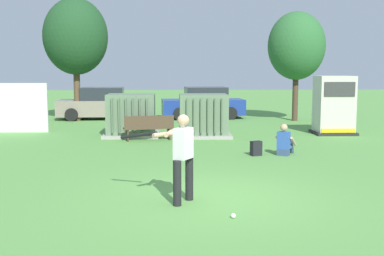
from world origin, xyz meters
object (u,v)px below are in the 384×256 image
Objects in this scene: sports_ball at (233,216)px; transformer_west at (131,116)px; parked_car_left_of_center at (204,104)px; park_bench at (149,126)px; backpack at (256,148)px; generator_enclosure at (334,105)px; batter at (181,153)px; parked_car_leftmost at (101,104)px; seated_spectator at (285,143)px; transformer_mid_west at (203,116)px.

transformer_west is at bearing 103.96° from sports_ball.
parked_car_left_of_center is at bearing 88.01° from sports_ball.
park_bench reaches higher than backpack.
sports_ball is at bearing -76.04° from transformer_west.
generator_enclosure is 11.66m from batter.
transformer_west is at bearing 100.28° from batter.
transformer_west is 1.21× the size of batter.
parked_car_leftmost is at bearing -177.20° from parked_car_left_of_center.
transformer_west is 0.91× the size of generator_enclosure.
seated_spectator is (4.23, -3.10, -0.16)m from park_bench.
parked_car_left_of_center is (0.60, 17.20, 0.71)m from sports_ball.
generator_enclosure is 0.54× the size of parked_car_leftmost.
transformer_west is 6.73m from parked_car_leftmost.
seated_spectator is at bearing -61.74° from transformer_mid_west.
park_bench is at bearing -167.79° from generator_enclosure.
transformer_west is at bearing -115.75° from parked_car_left_of_center.
seated_spectator is at bearing -36.24° from park_bench.
parked_car_left_of_center is (3.22, 6.67, -0.04)m from transformer_west.
sports_ball is at bearing -116.18° from generator_enclosure.
batter is at bearing -95.31° from parked_car_left_of_center.
seated_spectator is 0.23× the size of parked_car_leftmost.
batter reaches higher than transformer_west.
sports_ball is 17.23m from parked_car_left_of_center.
backpack is at bearing -85.57° from parked_car_left_of_center.
batter reaches higher than transformer_mid_west.
parked_car_left_of_center is at bearing 127.13° from generator_enclosure.
transformer_mid_west is 1.14× the size of park_bench.
parked_car_leftmost reaches higher than backpack.
seated_spectator is at bearing -56.75° from parked_car_leftmost.
batter is at bearing -122.50° from generator_enclosure.
generator_enclosure reaches higher than parked_car_leftmost.
transformer_west is 5.99m from backpack.
batter is 1.68m from sports_ball.
generator_enclosure is 5.62m from seated_spectator.
park_bench is at bearing -58.76° from transformer_west.
sports_ball is at bearing -49.89° from batter.
transformer_west is 2.76m from transformer_mid_west.
generator_enclosure reaches higher than transformer_west.
generator_enclosure is at bearing -52.87° from parked_car_left_of_center.
seated_spectator is 12.81m from parked_car_leftmost.
transformer_west is at bearing 133.04° from backpack.
batter is 6.13m from seated_spectator.
seated_spectator is at bearing -40.92° from transformer_west.
backpack is (1.32, -4.16, -0.57)m from transformer_mid_west.
parked_car_left_of_center reaches higher than park_bench.
park_bench is at bearing 136.61° from backpack.
park_bench is 0.43× the size of parked_car_leftmost.
transformer_mid_west is 8.18m from parked_car_leftmost.
backpack is 0.10× the size of parked_car_left_of_center.
generator_enclosure is 1.32× the size of batter.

